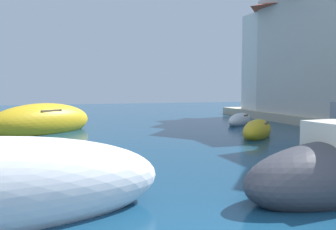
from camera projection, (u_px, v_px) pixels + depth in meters
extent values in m
ellipsoid|color=gold|center=(257.00, 130.00, 15.70)|extent=(2.89, 3.06, 0.93)
cube|color=brown|center=(257.00, 123.00, 15.68)|extent=(1.04, 1.03, 0.08)
ellipsoid|color=gold|center=(42.00, 122.00, 16.97)|extent=(5.40, 4.74, 1.74)
cube|color=brown|center=(42.00, 110.00, 16.92)|extent=(1.78, 1.88, 0.08)
ellipsoid|color=white|center=(240.00, 120.00, 20.57)|extent=(2.79, 2.74, 0.82)
cube|color=brown|center=(240.00, 115.00, 20.55)|extent=(0.94, 0.94, 0.08)
cube|color=beige|center=(333.00, 53.00, 21.34)|extent=(5.43, 7.42, 7.06)
cube|color=white|center=(301.00, 61.00, 24.01)|extent=(5.09, 6.41, 6.50)
pyramid|color=#9E422D|center=(303.00, 3.00, 23.71)|extent=(5.40, 6.79, 0.92)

